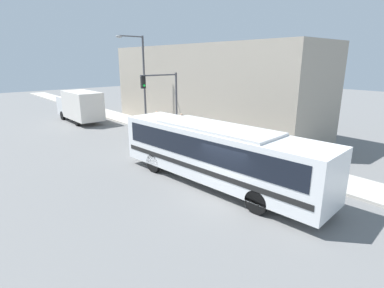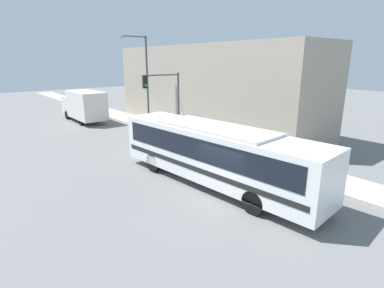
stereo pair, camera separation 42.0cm
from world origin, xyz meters
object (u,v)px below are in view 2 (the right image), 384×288
object	(u,v)px
fire_hydrant	(246,151)
pedestrian_near_corner	(184,123)
traffic_light_pole	(166,94)
delivery_truck	(84,105)
pedestrian_mid_block	(159,120)
street_lamp	(144,75)
city_bus	(215,151)
parking_meter	(184,127)

from	to	relation	value
fire_hydrant	pedestrian_near_corner	size ratio (longest dim) A/B	0.50
fire_hydrant	traffic_light_pole	size ratio (longest dim) A/B	0.16
delivery_truck	pedestrian_mid_block	world-z (taller)	delivery_truck
street_lamp	pedestrian_mid_block	xyz separation A→B (m)	(0.49, -1.56, -3.91)
city_bus	parking_meter	distance (m)	9.04
delivery_truck	parking_meter	world-z (taller)	delivery_truck
pedestrian_near_corner	delivery_truck	bearing A→B (deg)	112.33
delivery_truck	parking_meter	size ratio (longest dim) A/B	5.08
traffic_light_pole	street_lamp	world-z (taller)	street_lamp
city_bus	pedestrian_mid_block	xyz separation A→B (m)	(4.66, 12.13, -0.82)
street_lamp	pedestrian_near_corner	bearing A→B (deg)	-73.81
traffic_light_pole	parking_meter	size ratio (longest dim) A/B	3.64
parking_meter	pedestrian_mid_block	distance (m)	4.19
delivery_truck	fire_hydrant	distance (m)	19.18
parking_meter	street_lamp	xyz separation A→B (m)	(-0.07, 5.74, 3.79)
street_lamp	parking_meter	bearing A→B (deg)	-89.33
city_bus	traffic_light_pole	bearing A→B (deg)	65.33
city_bus	pedestrian_near_corner	world-z (taller)	city_bus
delivery_truck	traffic_light_pole	size ratio (longest dim) A/B	1.40
delivery_truck	parking_meter	distance (m)	12.93
delivery_truck	fire_hydrant	world-z (taller)	delivery_truck
traffic_light_pole	pedestrian_near_corner	bearing A→B (deg)	16.66
city_bus	delivery_truck	xyz separation A→B (m)	(0.90, 20.43, -0.07)
pedestrian_near_corner	fire_hydrant	bearing A→B (deg)	-98.27
street_lamp	fire_hydrant	bearing A→B (deg)	-89.68
fire_hydrant	street_lamp	xyz separation A→B (m)	(-0.07, 12.11, 4.31)
parking_meter	fire_hydrant	bearing A→B (deg)	-90.00
pedestrian_near_corner	pedestrian_mid_block	distance (m)	2.73
street_lamp	pedestrian_near_corner	distance (m)	5.84
fire_hydrant	pedestrian_mid_block	size ratio (longest dim) A/B	0.52
city_bus	pedestrian_mid_block	size ratio (longest dim) A/B	7.31
traffic_light_pole	pedestrian_mid_block	size ratio (longest dim) A/B	3.15
city_bus	delivery_truck	world-z (taller)	delivery_truck
city_bus	traffic_light_pole	distance (m)	9.61
delivery_truck	pedestrian_near_corner	world-z (taller)	delivery_truck
delivery_truck	pedestrian_near_corner	size ratio (longest dim) A/B	4.24
parking_meter	traffic_light_pole	bearing A→B (deg)	137.83
city_bus	parking_meter	world-z (taller)	city_bus
pedestrian_near_corner	pedestrian_mid_block	bearing A→B (deg)	105.51
delivery_truck	fire_hydrant	bearing A→B (deg)	-79.95
traffic_light_pole	delivery_truck	bearing A→B (deg)	101.45
fire_hydrant	pedestrian_mid_block	bearing A→B (deg)	87.71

